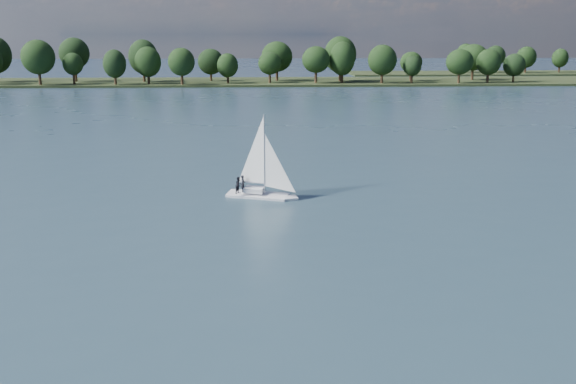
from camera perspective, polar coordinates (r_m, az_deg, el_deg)
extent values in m
plane|color=#233342|center=(122.20, -7.40, 5.77)|extent=(700.00, 700.00, 0.00)
cube|color=black|center=(233.44, -5.20, 9.63)|extent=(660.00, 40.00, 1.50)
cube|color=silver|center=(68.40, -2.58, -0.49)|extent=(7.35, 4.20, 0.83)
cube|color=silver|center=(68.20, -2.59, 0.19)|extent=(2.38, 1.87, 0.52)
cylinder|color=silver|center=(67.38, -2.63, 3.42)|extent=(0.13, 0.13, 8.35)
imported|color=black|center=(68.49, -4.03, 0.76)|extent=(0.48, 0.69, 1.80)
imported|color=black|center=(67.76, -4.40, 0.61)|extent=(1.05, 1.11, 1.80)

